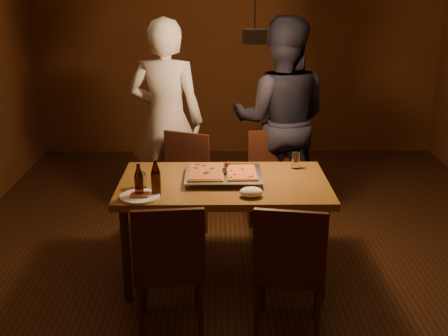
{
  "coord_description": "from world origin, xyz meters",
  "views": [
    {
      "loc": [
        -0.26,
        -4.04,
        2.12
      ],
      "look_at": [
        -0.22,
        -0.24,
        0.85
      ],
      "focal_mm": 45.0,
      "sensor_mm": 36.0,
      "label": 1
    }
  ],
  "objects_px": {
    "pizza_tray": "(223,176)",
    "plate_slice": "(140,196)",
    "chair_near_left": "(169,258)",
    "dining_table": "(224,191)",
    "diner_white": "(167,121)",
    "chair_far_right": "(273,174)",
    "pendant_lamp": "(255,35)",
    "diner_dark": "(281,121)",
    "chair_near_right": "(290,259)",
    "beer_bottle_a": "(139,181)",
    "beer_bottle_b": "(156,178)",
    "chair_far_left": "(182,176)"
  },
  "relations": [
    {
      "from": "pizza_tray",
      "to": "plate_slice",
      "type": "relative_size",
      "value": 2.05
    },
    {
      "from": "chair_near_left",
      "to": "pizza_tray",
      "type": "height_order",
      "value": "chair_near_left"
    },
    {
      "from": "dining_table",
      "to": "diner_white",
      "type": "height_order",
      "value": "diner_white"
    },
    {
      "from": "chair_far_right",
      "to": "pendant_lamp",
      "type": "relative_size",
      "value": 0.44
    },
    {
      "from": "diner_dark",
      "to": "pendant_lamp",
      "type": "xyz_separation_m",
      "value": [
        -0.31,
        -0.88,
        0.84
      ]
    },
    {
      "from": "chair_near_right",
      "to": "beer_bottle_a",
      "type": "relative_size",
      "value": 2.12
    },
    {
      "from": "beer_bottle_b",
      "to": "plate_slice",
      "type": "bearing_deg",
      "value": -154.03
    },
    {
      "from": "chair_near_right",
      "to": "pizza_tray",
      "type": "xyz_separation_m",
      "value": [
        -0.39,
        0.83,
        0.24
      ]
    },
    {
      "from": "beer_bottle_a",
      "to": "chair_near_right",
      "type": "bearing_deg",
      "value": -27.41
    },
    {
      "from": "dining_table",
      "to": "chair_far_right",
      "type": "xyz_separation_m",
      "value": [
        0.44,
        0.78,
        -0.14
      ]
    },
    {
      "from": "plate_slice",
      "to": "diner_dark",
      "type": "height_order",
      "value": "diner_dark"
    },
    {
      "from": "chair_near_right",
      "to": "beer_bottle_b",
      "type": "relative_size",
      "value": 1.97
    },
    {
      "from": "pendant_lamp",
      "to": "beer_bottle_a",
      "type": "bearing_deg",
      "value": -145.72
    },
    {
      "from": "plate_slice",
      "to": "diner_white",
      "type": "distance_m",
      "value": 1.47
    },
    {
      "from": "pizza_tray",
      "to": "beer_bottle_a",
      "type": "bearing_deg",
      "value": -146.37
    },
    {
      "from": "chair_near_left",
      "to": "diner_dark",
      "type": "relative_size",
      "value": 0.26
    },
    {
      "from": "beer_bottle_a",
      "to": "plate_slice",
      "type": "xyz_separation_m",
      "value": [
        0.0,
        -0.02,
        -0.1
      ]
    },
    {
      "from": "chair_far_right",
      "to": "beer_bottle_a",
      "type": "xyz_separation_m",
      "value": [
        -1.0,
        -1.07,
        0.33
      ]
    },
    {
      "from": "chair_near_left",
      "to": "plate_slice",
      "type": "bearing_deg",
      "value": 111.06
    },
    {
      "from": "chair_far_right",
      "to": "chair_near_right",
      "type": "xyz_separation_m",
      "value": [
        -0.05,
        -1.57,
        0.0
      ]
    },
    {
      "from": "chair_far_left",
      "to": "chair_near_right",
      "type": "xyz_separation_m",
      "value": [
        0.74,
        -1.51,
        0.0
      ]
    },
    {
      "from": "chair_near_left",
      "to": "beer_bottle_a",
      "type": "bearing_deg",
      "value": 110.58
    },
    {
      "from": "beer_bottle_a",
      "to": "diner_white",
      "type": "relative_size",
      "value": 0.12
    },
    {
      "from": "pendant_lamp",
      "to": "plate_slice",
      "type": "bearing_deg",
      "value": -144.62
    },
    {
      "from": "pizza_tray",
      "to": "beer_bottle_b",
      "type": "xyz_separation_m",
      "value": [
        -0.46,
        -0.31,
        0.1
      ]
    },
    {
      "from": "dining_table",
      "to": "pizza_tray",
      "type": "xyz_separation_m",
      "value": [
        -0.0,
        0.04,
        0.1
      ]
    },
    {
      "from": "dining_table",
      "to": "beer_bottle_a",
      "type": "xyz_separation_m",
      "value": [
        -0.57,
        -0.3,
        0.19
      ]
    },
    {
      "from": "plate_slice",
      "to": "diner_white",
      "type": "bearing_deg",
      "value": 87.76
    },
    {
      "from": "chair_near_left",
      "to": "pizza_tray",
      "type": "distance_m",
      "value": 0.9
    },
    {
      "from": "dining_table",
      "to": "chair_far_right",
      "type": "height_order",
      "value": "chair_far_right"
    },
    {
      "from": "chair_near_right",
      "to": "diner_white",
      "type": "relative_size",
      "value": 0.26
    },
    {
      "from": "plate_slice",
      "to": "diner_dark",
      "type": "xyz_separation_m",
      "value": [
        1.09,
        1.44,
        0.16
      ]
    },
    {
      "from": "pendant_lamp",
      "to": "pizza_tray",
      "type": "bearing_deg",
      "value": -138.23
    },
    {
      "from": "diner_white",
      "to": "beer_bottle_b",
      "type": "bearing_deg",
      "value": 100.32
    },
    {
      "from": "pizza_tray",
      "to": "beer_bottle_a",
      "type": "xyz_separation_m",
      "value": [
        -0.56,
        -0.34,
        0.09
      ]
    },
    {
      "from": "chair_near_left",
      "to": "pizza_tray",
      "type": "relative_size",
      "value": 0.88
    },
    {
      "from": "chair_near_left",
      "to": "plate_slice",
      "type": "xyz_separation_m",
      "value": [
        -0.22,
        0.45,
        0.22
      ]
    },
    {
      "from": "beer_bottle_b",
      "to": "diner_dark",
      "type": "distance_m",
      "value": 1.7
    },
    {
      "from": "dining_table",
      "to": "beer_bottle_a",
      "type": "bearing_deg",
      "value": -152.24
    },
    {
      "from": "chair_near_left",
      "to": "beer_bottle_b",
      "type": "xyz_separation_m",
      "value": [
        -0.12,
        0.5,
        0.34
      ]
    },
    {
      "from": "chair_near_right",
      "to": "diner_white",
      "type": "distance_m",
      "value": 2.17
    },
    {
      "from": "dining_table",
      "to": "chair_far_left",
      "type": "relative_size",
      "value": 2.71
    },
    {
      "from": "chair_near_right",
      "to": "beer_bottle_b",
      "type": "xyz_separation_m",
      "value": [
        -0.84,
        0.53,
        0.34
      ]
    },
    {
      "from": "chair_far_left",
      "to": "chair_near_left",
      "type": "relative_size",
      "value": 1.14
    },
    {
      "from": "chair_near_left",
      "to": "chair_near_right",
      "type": "bearing_deg",
      "value": -7.63
    },
    {
      "from": "chair_near_right",
      "to": "diner_white",
      "type": "bearing_deg",
      "value": 124.67
    },
    {
      "from": "diner_dark",
      "to": "chair_near_left",
      "type": "bearing_deg",
      "value": 74.16
    },
    {
      "from": "beer_bottle_b",
      "to": "diner_dark",
      "type": "xyz_separation_m",
      "value": [
        0.98,
        1.39,
        0.05
      ]
    },
    {
      "from": "chair_near_left",
      "to": "beer_bottle_b",
      "type": "relative_size",
      "value": 1.97
    },
    {
      "from": "pizza_tray",
      "to": "pendant_lamp",
      "type": "distance_m",
      "value": 1.03
    }
  ]
}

